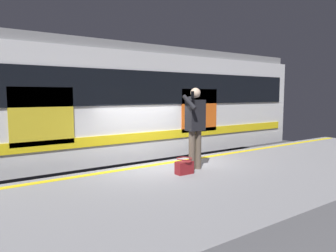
% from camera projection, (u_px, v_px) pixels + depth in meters
% --- Properties ---
extents(ground_plane, '(24.60, 24.60, 0.00)m').
position_uv_depth(ground_plane, '(157.00, 204.00, 7.85)').
color(ground_plane, '#3D3D3F').
extents(platform, '(15.70, 4.01, 1.09)m').
position_uv_depth(platform, '(213.00, 206.00, 6.16)').
color(platform, gray).
rests_on(platform, ground).
extents(safety_line, '(15.38, 0.16, 0.01)m').
position_uv_depth(safety_line, '(164.00, 163.00, 7.50)').
color(safety_line, yellow).
rests_on(safety_line, platform).
extents(track_rail_near, '(20.41, 0.08, 0.16)m').
position_uv_depth(track_rail_near, '(129.00, 187.00, 9.05)').
color(track_rail_near, slate).
rests_on(track_rail_near, ground).
extents(track_rail_far, '(20.41, 0.08, 0.16)m').
position_uv_depth(track_rail_far, '(108.00, 176.00, 10.22)').
color(track_rail_far, slate).
rests_on(track_rail_far, ground).
extents(train_carriage, '(12.99, 2.78, 3.94)m').
position_uv_depth(train_carriage, '(111.00, 102.00, 9.27)').
color(train_carriage, silver).
rests_on(train_carriage, ground).
extents(passenger, '(0.57, 0.55, 1.79)m').
position_uv_depth(passenger, '(195.00, 122.00, 6.84)').
color(passenger, brown).
rests_on(passenger, platform).
extents(handbag, '(0.37, 0.33, 0.34)m').
position_uv_depth(handbag, '(184.00, 167.00, 6.51)').
color(handbag, maroon).
rests_on(handbag, platform).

